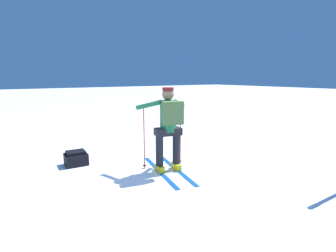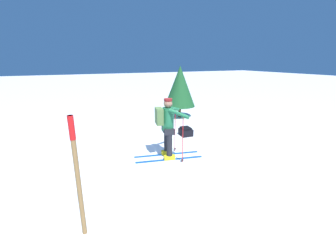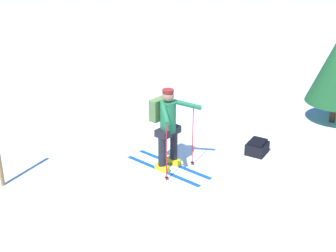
{
  "view_description": "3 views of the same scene",
  "coord_description": "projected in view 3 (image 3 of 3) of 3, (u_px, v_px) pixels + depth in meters",
  "views": [
    {
      "loc": [
        -2.49,
        -4.14,
        1.86
      ],
      "look_at": [
        0.27,
        0.01,
        0.91
      ],
      "focal_mm": 28.0,
      "sensor_mm": 36.0,
      "label": 1
    },
    {
      "loc": [
        5.5,
        -2.44,
        2.62
      ],
      "look_at": [
        0.27,
        0.01,
        0.91
      ],
      "focal_mm": 24.0,
      "sensor_mm": 36.0,
      "label": 2
    },
    {
      "loc": [
        7.53,
        3.87,
        4.52
      ],
      "look_at": [
        0.27,
        0.01,
        0.91
      ],
      "focal_mm": 50.0,
      "sensor_mm": 36.0,
      "label": 3
    }
  ],
  "objects": [
    {
      "name": "ground_plane",
      "position": [
        174.0,
        162.0,
        9.57
      ],
      "size": [
        80.0,
        80.0,
        0.0
      ],
      "primitive_type": "plane",
      "color": "white"
    },
    {
      "name": "skier",
      "position": [
        167.0,
        124.0,
        8.98
      ],
      "size": [
        1.05,
        1.9,
        1.65
      ],
      "color": "#144C9E",
      "rests_on": "ground_plane"
    },
    {
      "name": "dropped_backpack",
      "position": [
        257.0,
        147.0,
        9.86
      ],
      "size": [
        0.47,
        0.42,
        0.3
      ],
      "color": "black",
      "rests_on": "ground_plane"
    }
  ]
}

